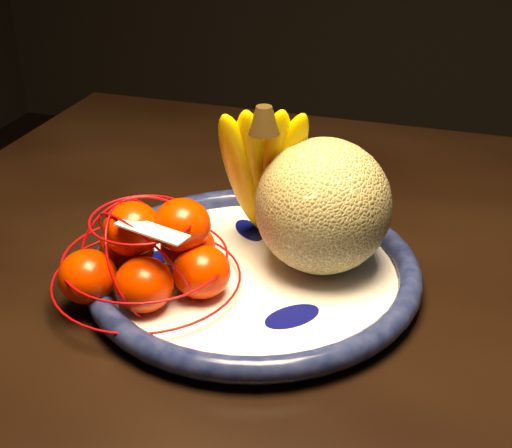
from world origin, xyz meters
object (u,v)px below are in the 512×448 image
(dining_table, at_px, (472,328))
(banana_bunch, at_px, (262,166))
(fruit_bowl, at_px, (253,271))
(mandarin_bag, at_px, (151,255))
(cantaloupe, at_px, (323,206))

(dining_table, xyz_separation_m, banana_bunch, (-0.26, -0.03, 0.20))
(dining_table, xyz_separation_m, fruit_bowl, (-0.25, -0.09, 0.10))
(mandarin_bag, bearing_deg, fruit_bowl, 31.61)
(fruit_bowl, bearing_deg, dining_table, 20.39)
(cantaloupe, bearing_deg, dining_table, 17.96)
(dining_table, relative_size, mandarin_bag, 6.29)
(dining_table, height_order, fruit_bowl, fruit_bowl)
(banana_bunch, distance_m, mandarin_bag, 0.16)
(fruit_bowl, distance_m, cantaloupe, 0.11)
(banana_bunch, relative_size, mandarin_bag, 0.82)
(fruit_bowl, relative_size, mandarin_bag, 1.54)
(fruit_bowl, xyz_separation_m, cantaloupe, (0.07, 0.03, 0.08))
(cantaloupe, height_order, banana_bunch, banana_bunch)
(dining_table, distance_m, fruit_bowl, 0.28)
(cantaloupe, bearing_deg, mandarin_bag, -150.52)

